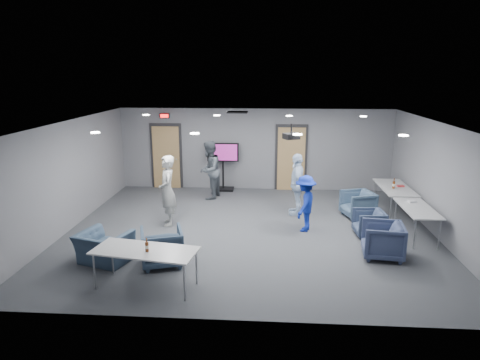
# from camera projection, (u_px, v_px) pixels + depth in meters

# --- Properties ---
(floor) EXTENTS (9.00, 9.00, 0.00)m
(floor) POSITION_uv_depth(u_px,v_px,m) (249.00, 231.00, 10.70)
(floor) COLOR #3D4045
(floor) RESTS_ON ground
(ceiling) EXTENTS (9.00, 9.00, 0.00)m
(ceiling) POSITION_uv_depth(u_px,v_px,m) (250.00, 123.00, 10.03)
(ceiling) COLOR silver
(ceiling) RESTS_ON wall_back
(wall_back) EXTENTS (9.00, 0.02, 2.70)m
(wall_back) POSITION_uv_depth(u_px,v_px,m) (255.00, 149.00, 14.23)
(wall_back) COLOR slate
(wall_back) RESTS_ON floor
(wall_front) EXTENTS (9.00, 0.02, 2.70)m
(wall_front) POSITION_uv_depth(u_px,v_px,m) (237.00, 242.00, 6.50)
(wall_front) COLOR slate
(wall_front) RESTS_ON floor
(wall_left) EXTENTS (0.02, 8.00, 2.70)m
(wall_left) POSITION_uv_depth(u_px,v_px,m) (70.00, 175.00, 10.66)
(wall_left) COLOR slate
(wall_left) RESTS_ON floor
(wall_right) EXTENTS (0.02, 8.00, 2.70)m
(wall_right) POSITION_uv_depth(u_px,v_px,m) (440.00, 181.00, 10.07)
(wall_right) COLOR slate
(wall_right) RESTS_ON floor
(door_left) EXTENTS (1.06, 0.17, 2.24)m
(door_left) POSITION_uv_depth(u_px,v_px,m) (166.00, 157.00, 14.46)
(door_left) COLOR black
(door_left) RESTS_ON wall_back
(door_right) EXTENTS (1.06, 0.17, 2.24)m
(door_right) POSITION_uv_depth(u_px,v_px,m) (291.00, 158.00, 14.18)
(door_right) COLOR black
(door_right) RESTS_ON wall_back
(exit_sign) EXTENTS (0.32, 0.08, 0.16)m
(exit_sign) POSITION_uv_depth(u_px,v_px,m) (165.00, 116.00, 14.10)
(exit_sign) COLOR black
(exit_sign) RESTS_ON wall_back
(hvac_diffuser) EXTENTS (0.60, 0.60, 0.03)m
(hvac_diffuser) POSITION_uv_depth(u_px,v_px,m) (237.00, 112.00, 12.78)
(hvac_diffuser) COLOR black
(hvac_diffuser) RESTS_ON ceiling
(downlights) EXTENTS (6.18, 3.78, 0.02)m
(downlights) POSITION_uv_depth(u_px,v_px,m) (250.00, 123.00, 10.04)
(downlights) COLOR white
(downlights) RESTS_ON ceiling
(person_a) EXTENTS (0.62, 0.77, 1.82)m
(person_a) POSITION_uv_depth(u_px,v_px,m) (167.00, 191.00, 10.92)
(person_a) COLOR #9EA19E
(person_a) RESTS_ON floor
(person_b) EXTENTS (0.84, 1.00, 1.82)m
(person_b) POSITION_uv_depth(u_px,v_px,m) (209.00, 170.00, 13.23)
(person_b) COLOR #4F565E
(person_b) RESTS_ON floor
(person_c) EXTENTS (0.45, 1.02, 1.71)m
(person_c) POSITION_uv_depth(u_px,v_px,m) (297.00, 184.00, 11.76)
(person_c) COLOR silver
(person_c) RESTS_ON floor
(person_d) EXTENTS (0.80, 1.03, 1.41)m
(person_d) POSITION_uv_depth(u_px,v_px,m) (305.00, 203.00, 10.54)
(person_d) COLOR navy
(person_d) RESTS_ON floor
(chair_right_a) EXTENTS (0.97, 0.95, 0.72)m
(chair_right_a) POSITION_uv_depth(u_px,v_px,m) (358.00, 204.00, 11.64)
(chair_right_a) COLOR #3E536B
(chair_right_a) RESTS_ON floor
(chair_right_b) EXTENTS (0.74, 0.72, 0.63)m
(chair_right_b) POSITION_uv_depth(u_px,v_px,m) (369.00, 223.00, 10.32)
(chair_right_b) COLOR #334059
(chair_right_b) RESTS_ON floor
(chair_right_c) EXTENTS (0.93, 0.91, 0.76)m
(chair_right_c) POSITION_uv_depth(u_px,v_px,m) (383.00, 240.00, 9.08)
(chair_right_c) COLOR #363F5D
(chair_right_c) RESTS_ON floor
(chair_front_a) EXTENTS (1.04, 1.05, 0.77)m
(chair_front_a) POSITION_uv_depth(u_px,v_px,m) (162.00, 247.00, 8.74)
(chair_front_a) COLOR #35465C
(chair_front_a) RESTS_ON floor
(chair_front_b) EXTENTS (1.22, 1.13, 0.65)m
(chair_front_b) POSITION_uv_depth(u_px,v_px,m) (104.00, 247.00, 8.85)
(chair_front_b) COLOR #384C62
(chair_front_b) RESTS_ON floor
(table_right_a) EXTENTS (0.80, 1.92, 0.73)m
(table_right_a) POSITION_uv_depth(u_px,v_px,m) (395.00, 188.00, 11.98)
(table_right_a) COLOR #B7B9BC
(table_right_a) RESTS_ON floor
(table_right_b) EXTENTS (0.69, 1.67, 0.73)m
(table_right_b) POSITION_uv_depth(u_px,v_px,m) (417.00, 210.00, 10.14)
(table_right_b) COLOR #B7B9BC
(table_right_b) RESTS_ON floor
(table_front_left) EXTENTS (1.99, 1.09, 0.73)m
(table_front_left) POSITION_uv_depth(u_px,v_px,m) (145.00, 252.00, 7.74)
(table_front_left) COLOR #B7B9BC
(table_front_left) RESTS_ON floor
(bottle_front) EXTENTS (0.07, 0.07, 0.26)m
(bottle_front) POSITION_uv_depth(u_px,v_px,m) (147.00, 247.00, 7.63)
(bottle_front) COLOR #592A0F
(bottle_front) RESTS_ON table_front_left
(bottle_right) EXTENTS (0.08, 0.08, 0.29)m
(bottle_right) POSITION_uv_depth(u_px,v_px,m) (394.00, 185.00, 11.77)
(bottle_right) COLOR #592A0F
(bottle_right) RESTS_ON table_right_a
(snack_box) EXTENTS (0.20, 0.15, 0.04)m
(snack_box) POSITION_uv_depth(u_px,v_px,m) (401.00, 186.00, 11.98)
(snack_box) COLOR #BE2F30
(snack_box) RESTS_ON table_right_a
(wrapper) EXTENTS (0.22, 0.18, 0.04)m
(wrapper) POSITION_uv_depth(u_px,v_px,m) (412.00, 201.00, 10.55)
(wrapper) COLOR silver
(wrapper) RESTS_ON table_right_b
(tv_stand) EXTENTS (1.04, 0.50, 1.60)m
(tv_stand) POSITION_uv_depth(u_px,v_px,m) (223.00, 164.00, 14.17)
(tv_stand) COLOR black
(tv_stand) RESTS_ON floor
(projector) EXTENTS (0.42, 0.40, 0.36)m
(projector) POSITION_uv_depth(u_px,v_px,m) (291.00, 136.00, 9.96)
(projector) COLOR black
(projector) RESTS_ON ceiling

